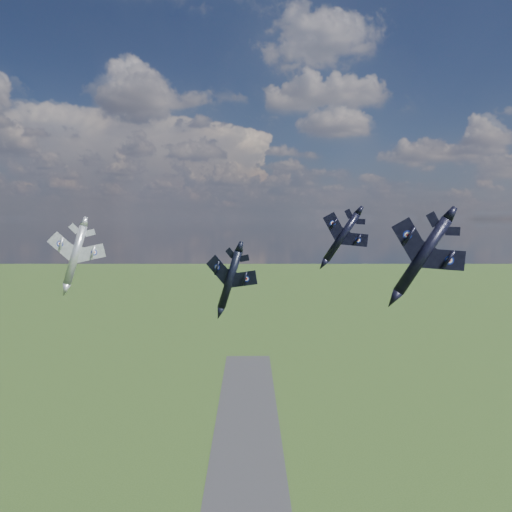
{
  "coord_description": "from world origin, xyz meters",
  "views": [
    {
      "loc": [
        1.13,
        -69.79,
        89.23
      ],
      "look_at": [
        2.15,
        9.57,
        83.38
      ],
      "focal_mm": 35.0,
      "sensor_mm": 36.0,
      "label": 1
    }
  ],
  "objects_px": {
    "jet_lead_navy": "(230,279)",
    "jet_high_navy": "(342,237)",
    "jet_left_silver": "(75,255)",
    "jet_right_navy": "(422,256)"
  },
  "relations": [
    {
      "from": "jet_lead_navy",
      "to": "jet_high_navy",
      "type": "distance_m",
      "value": 25.4
    },
    {
      "from": "jet_right_navy",
      "to": "jet_high_navy",
      "type": "height_order",
      "value": "jet_high_navy"
    },
    {
      "from": "jet_right_navy",
      "to": "jet_high_navy",
      "type": "relative_size",
      "value": 1.03
    },
    {
      "from": "jet_lead_navy",
      "to": "jet_right_navy",
      "type": "relative_size",
      "value": 0.91
    },
    {
      "from": "jet_left_silver",
      "to": "jet_high_navy",
      "type": "bearing_deg",
      "value": -14.61
    },
    {
      "from": "jet_high_navy",
      "to": "jet_left_silver",
      "type": "bearing_deg",
      "value": -170.46
    },
    {
      "from": "jet_high_navy",
      "to": "jet_left_silver",
      "type": "xyz_separation_m",
      "value": [
        -47.81,
        -3.69,
        -3.02
      ]
    },
    {
      "from": "jet_lead_navy",
      "to": "jet_high_navy",
      "type": "relative_size",
      "value": 0.93
    },
    {
      "from": "jet_left_silver",
      "to": "jet_right_navy",
      "type": "bearing_deg",
      "value": -47.48
    },
    {
      "from": "jet_lead_navy",
      "to": "jet_high_navy",
      "type": "xyz_separation_m",
      "value": [
        20.1,
        14.27,
        6.14
      ]
    }
  ]
}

